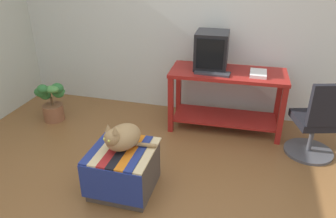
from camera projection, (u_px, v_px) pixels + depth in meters
ground_plane at (143, 206)px, 2.87m from camera, size 14.00×14.00×0.00m
back_wall at (193, 14)px, 4.06m from camera, size 8.00×0.10×2.60m
desk at (227, 91)px, 3.91m from camera, size 1.37×0.61×0.75m
tv_monitor at (212, 51)px, 3.81m from camera, size 0.39×0.41×0.44m
keyboard at (212, 73)px, 3.72m from camera, size 0.41×0.17×0.02m
book at (258, 73)px, 3.69m from camera, size 0.18×0.27×0.04m
ottoman_with_blanket at (124, 169)px, 2.99m from camera, size 0.57×0.59×0.43m
cat at (122, 137)px, 2.87m from camera, size 0.47×0.43×0.29m
potted_plant at (52, 101)px, 4.19m from camera, size 0.38×0.42×0.55m
office_chair at (317, 125)px, 3.40m from camera, size 0.52×0.53×0.89m
pen at (265, 73)px, 3.74m from camera, size 0.02×0.14×0.01m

